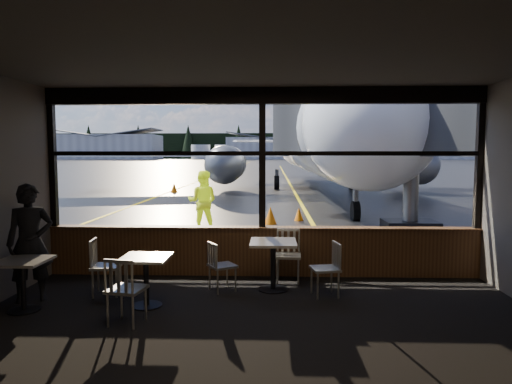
# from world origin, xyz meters

# --- Properties ---
(ground_plane) EXTENTS (520.00, 520.00, 0.00)m
(ground_plane) POSITION_xyz_m (0.00, 120.00, 0.00)
(ground_plane) COLOR black
(ground_plane) RESTS_ON ground
(carpet_floor) EXTENTS (8.00, 6.00, 0.01)m
(carpet_floor) POSITION_xyz_m (0.00, -3.00, 0.01)
(carpet_floor) COLOR black
(carpet_floor) RESTS_ON ground
(ceiling) EXTENTS (8.00, 6.00, 0.04)m
(ceiling) POSITION_xyz_m (0.00, -3.00, 3.50)
(ceiling) COLOR #38332D
(ceiling) RESTS_ON ground
(wall_back) EXTENTS (8.00, 0.04, 3.50)m
(wall_back) POSITION_xyz_m (0.00, -6.00, 1.75)
(wall_back) COLOR #524941
(wall_back) RESTS_ON ground
(window_sill) EXTENTS (8.00, 0.28, 0.90)m
(window_sill) POSITION_xyz_m (0.00, 0.00, 0.45)
(window_sill) COLOR #4E2D17
(window_sill) RESTS_ON ground
(window_header) EXTENTS (8.00, 0.18, 0.30)m
(window_header) POSITION_xyz_m (0.00, 0.00, 3.35)
(window_header) COLOR black
(window_header) RESTS_ON ground
(mullion_left) EXTENTS (0.12, 0.12, 2.60)m
(mullion_left) POSITION_xyz_m (-3.95, 0.00, 2.20)
(mullion_left) COLOR black
(mullion_left) RESTS_ON ground
(mullion_centre) EXTENTS (0.12, 0.12, 2.60)m
(mullion_centre) POSITION_xyz_m (0.00, 0.00, 2.20)
(mullion_centre) COLOR black
(mullion_centre) RESTS_ON ground
(mullion_right) EXTENTS (0.12, 0.12, 2.60)m
(mullion_right) POSITION_xyz_m (3.95, 0.00, 2.20)
(mullion_right) COLOR black
(mullion_right) RESTS_ON ground
(window_transom) EXTENTS (8.00, 0.10, 0.08)m
(window_transom) POSITION_xyz_m (0.00, 0.00, 2.30)
(window_transom) COLOR black
(window_transom) RESTS_ON ground
(airliner) EXTENTS (32.42, 38.76, 11.75)m
(airliner) POSITION_xyz_m (2.92, 20.08, 5.87)
(airliner) COLOR white
(airliner) RESTS_ON ground_plane
(jet_bridge) EXTENTS (9.22, 11.27, 4.92)m
(jet_bridge) POSITION_xyz_m (3.60, 5.50, 2.46)
(jet_bridge) COLOR #2E2E31
(jet_bridge) RESTS_ON ground_plane
(cafe_table_near) EXTENTS (0.76, 0.76, 0.84)m
(cafe_table_near) POSITION_xyz_m (0.20, -0.93, 0.42)
(cafe_table_near) COLOR #A29C95
(cafe_table_near) RESTS_ON carpet_floor
(cafe_table_mid) EXTENTS (0.70, 0.70, 0.77)m
(cafe_table_mid) POSITION_xyz_m (-1.70, -1.82, 0.38)
(cafe_table_mid) COLOR gray
(cafe_table_mid) RESTS_ON carpet_floor
(cafe_table_left) EXTENTS (0.70, 0.70, 0.77)m
(cafe_table_left) POSITION_xyz_m (-3.43, -2.08, 0.38)
(cafe_table_left) COLOR #ABA59D
(cafe_table_left) RESTS_ON carpet_floor
(chair_near_e) EXTENTS (0.57, 0.57, 0.89)m
(chair_near_e) POSITION_xyz_m (1.04, -1.22, 0.44)
(chair_near_e) COLOR #B1ACA0
(chair_near_e) RESTS_ON carpet_floor
(chair_near_w) EXTENTS (0.63, 0.63, 0.84)m
(chair_near_w) POSITION_xyz_m (-0.64, -1.00, 0.42)
(chair_near_w) COLOR #B7B2A5
(chair_near_w) RESTS_ON carpet_floor
(chair_near_n) EXTENTS (0.54, 0.54, 0.94)m
(chair_near_n) POSITION_xyz_m (0.47, -0.43, 0.47)
(chair_near_n) COLOR #BAB4A8
(chair_near_n) RESTS_ON carpet_floor
(chair_mid_s) EXTENTS (0.60, 0.60, 0.94)m
(chair_mid_s) POSITION_xyz_m (-1.76, -2.53, 0.47)
(chair_mid_s) COLOR beige
(chair_mid_s) RESTS_ON carpet_floor
(chair_mid_w) EXTENTS (0.57, 0.57, 0.93)m
(chair_mid_w) POSITION_xyz_m (-2.49, -1.29, 0.47)
(chair_mid_w) COLOR beige
(chair_mid_w) RESTS_ON carpet_floor
(passenger) EXTENTS (0.79, 0.69, 1.84)m
(passenger) POSITION_xyz_m (-3.56, -1.62, 0.92)
(passenger) COLOR black
(passenger) RESTS_ON carpet_floor
(ground_crew) EXTENTS (0.90, 0.72, 1.81)m
(ground_crew) POSITION_xyz_m (-1.85, 4.67, 0.90)
(ground_crew) COLOR #BFF219
(ground_crew) RESTS_ON ground_plane
(cone_nose) EXTENTS (0.32, 0.32, 0.44)m
(cone_nose) POSITION_xyz_m (1.10, 7.15, 0.22)
(cone_nose) COLOR #F96607
(cone_nose) RESTS_ON ground_plane
(cone_wing) EXTENTS (0.41, 0.41, 0.56)m
(cone_wing) POSITION_xyz_m (-5.64, 18.23, 0.28)
(cone_wing) COLOR #DF6307
(cone_wing) RESTS_ON ground_plane
(hangar_left) EXTENTS (45.00, 18.00, 11.00)m
(hangar_left) POSITION_xyz_m (-70.00, 180.00, 5.50)
(hangar_left) COLOR silver
(hangar_left) RESTS_ON ground_plane
(hangar_mid) EXTENTS (38.00, 15.00, 10.00)m
(hangar_mid) POSITION_xyz_m (0.00, 185.00, 5.00)
(hangar_mid) COLOR silver
(hangar_mid) RESTS_ON ground_plane
(hangar_right) EXTENTS (50.00, 20.00, 12.00)m
(hangar_right) POSITION_xyz_m (60.00, 178.00, 6.00)
(hangar_right) COLOR silver
(hangar_right) RESTS_ON ground_plane
(fuel_tank_a) EXTENTS (8.00, 8.00, 6.00)m
(fuel_tank_a) POSITION_xyz_m (-30.00, 182.00, 3.00)
(fuel_tank_a) COLOR silver
(fuel_tank_a) RESTS_ON ground_plane
(fuel_tank_b) EXTENTS (8.00, 8.00, 6.00)m
(fuel_tank_b) POSITION_xyz_m (-20.00, 182.00, 3.00)
(fuel_tank_b) COLOR silver
(fuel_tank_b) RESTS_ON ground_plane
(fuel_tank_c) EXTENTS (8.00, 8.00, 6.00)m
(fuel_tank_c) POSITION_xyz_m (-10.00, 182.00, 3.00)
(fuel_tank_c) COLOR silver
(fuel_tank_c) RESTS_ON ground_plane
(treeline) EXTENTS (360.00, 3.00, 12.00)m
(treeline) POSITION_xyz_m (0.00, 210.00, 6.00)
(treeline) COLOR black
(treeline) RESTS_ON ground_plane
(cone_extra) EXTENTS (0.41, 0.41, 0.57)m
(cone_extra) POSITION_xyz_m (0.12, 6.34, 0.29)
(cone_extra) COLOR #D66506
(cone_extra) RESTS_ON ground_plane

